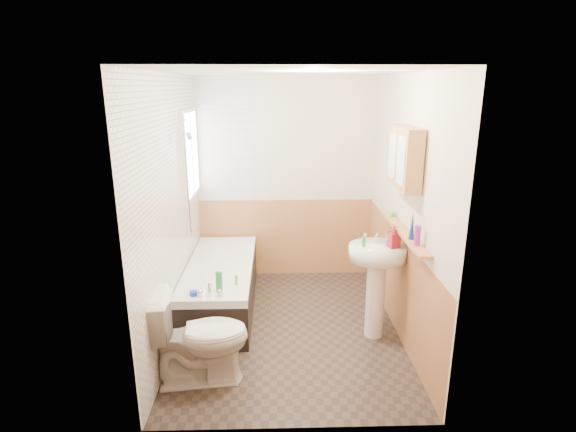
# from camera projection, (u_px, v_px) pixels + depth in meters

# --- Properties ---
(floor) EXTENTS (2.80, 2.80, 0.00)m
(floor) POSITION_uv_depth(u_px,v_px,m) (288.00, 328.00, 4.59)
(floor) COLOR #2D241F
(floor) RESTS_ON ground
(ceiling) EXTENTS (2.80, 2.80, 0.00)m
(ceiling) POSITION_uv_depth(u_px,v_px,m) (288.00, 72.00, 3.90)
(ceiling) COLOR white
(ceiling) RESTS_ON ground
(wall_back) EXTENTS (2.20, 0.02, 2.50)m
(wall_back) POSITION_uv_depth(u_px,v_px,m) (285.00, 180.00, 5.60)
(wall_back) COLOR beige
(wall_back) RESTS_ON ground
(wall_front) EXTENTS (2.20, 0.02, 2.50)m
(wall_front) POSITION_uv_depth(u_px,v_px,m) (295.00, 269.00, 2.89)
(wall_front) COLOR beige
(wall_front) RESTS_ON ground
(wall_left) EXTENTS (0.02, 2.80, 2.50)m
(wall_left) POSITION_uv_depth(u_px,v_px,m) (171.00, 211.00, 4.21)
(wall_left) COLOR beige
(wall_left) RESTS_ON ground
(wall_right) EXTENTS (0.02, 2.80, 2.50)m
(wall_right) POSITION_uv_depth(u_px,v_px,m) (405.00, 209.00, 4.28)
(wall_right) COLOR beige
(wall_right) RESTS_ON ground
(wainscot_right) EXTENTS (0.01, 2.80, 1.00)m
(wainscot_right) POSITION_uv_depth(u_px,v_px,m) (397.00, 282.00, 4.48)
(wainscot_right) COLOR #BE7F4E
(wainscot_right) RESTS_ON wall_right
(wainscot_front) EXTENTS (2.20, 0.01, 1.00)m
(wainscot_front) POSITION_uv_depth(u_px,v_px,m) (294.00, 367.00, 3.12)
(wainscot_front) COLOR #BE7F4E
(wainscot_front) RESTS_ON wall_front
(wainscot_back) EXTENTS (2.20, 0.01, 1.00)m
(wainscot_back) POSITION_uv_depth(u_px,v_px,m) (285.00, 238.00, 5.79)
(wainscot_back) COLOR #BE7F4E
(wainscot_back) RESTS_ON wall_back
(tile_cladding_left) EXTENTS (0.01, 2.80, 2.50)m
(tile_cladding_left) POSITION_uv_depth(u_px,v_px,m) (173.00, 211.00, 4.21)
(tile_cladding_left) COLOR white
(tile_cladding_left) RESTS_ON wall_left
(tile_return_back) EXTENTS (0.75, 0.01, 1.50)m
(tile_return_back) POSITION_uv_depth(u_px,v_px,m) (225.00, 140.00, 5.42)
(tile_return_back) COLOR white
(tile_return_back) RESTS_ON wall_back
(window) EXTENTS (0.03, 0.79, 0.99)m
(window) POSITION_uv_depth(u_px,v_px,m) (191.00, 154.00, 5.02)
(window) COLOR white
(window) RESTS_ON wall_left
(bathtub) EXTENTS (0.70, 1.78, 0.67)m
(bathtub) POSITION_uv_depth(u_px,v_px,m) (221.00, 285.00, 4.94)
(bathtub) COLOR black
(bathtub) RESTS_ON floor
(shower_riser) EXTENTS (0.11, 0.09, 1.29)m
(shower_riser) POSITION_uv_depth(u_px,v_px,m) (187.00, 167.00, 4.67)
(shower_riser) COLOR silver
(shower_riser) RESTS_ON wall_left
(toilet) EXTENTS (0.87, 0.55, 0.80)m
(toilet) POSITION_uv_depth(u_px,v_px,m) (199.00, 337.00, 3.68)
(toilet) COLOR white
(toilet) RESTS_ON floor
(sink) EXTENTS (0.55, 0.45, 1.06)m
(sink) POSITION_uv_depth(u_px,v_px,m) (377.00, 272.00, 4.28)
(sink) COLOR white
(sink) RESTS_ON floor
(pine_shelf) EXTENTS (0.10, 1.37, 0.03)m
(pine_shelf) POSITION_uv_depth(u_px,v_px,m) (402.00, 231.00, 4.12)
(pine_shelf) COLOR #BE7F4E
(pine_shelf) RESTS_ON wall_right
(medicine_cabinet) EXTENTS (0.15, 0.60, 0.54)m
(medicine_cabinet) POSITION_uv_depth(u_px,v_px,m) (405.00, 158.00, 3.92)
(medicine_cabinet) COLOR #BE7F4E
(medicine_cabinet) RESTS_ON wall_right
(foam_can) EXTENTS (0.06, 0.06, 0.17)m
(foam_can) POSITION_uv_depth(u_px,v_px,m) (417.00, 236.00, 3.68)
(foam_can) COLOR purple
(foam_can) RESTS_ON pine_shelf
(green_bottle) EXTENTS (0.06, 0.06, 0.25)m
(green_bottle) POSITION_uv_depth(u_px,v_px,m) (412.00, 225.00, 3.81)
(green_bottle) COLOR navy
(green_bottle) RESTS_ON pine_shelf
(black_jar) EXTENTS (0.09, 0.09, 0.05)m
(black_jar) POSITION_uv_depth(u_px,v_px,m) (391.00, 214.00, 4.52)
(black_jar) COLOR #59C647
(black_jar) RESTS_ON pine_shelf
(soap_bottle) EXTENTS (0.15, 0.23, 0.10)m
(soap_bottle) POSITION_uv_depth(u_px,v_px,m) (394.00, 242.00, 4.14)
(soap_bottle) COLOR maroon
(soap_bottle) RESTS_ON sink
(clear_bottle) EXTENTS (0.04, 0.04, 0.10)m
(clear_bottle) POSITION_uv_depth(u_px,v_px,m) (364.00, 242.00, 4.15)
(clear_bottle) COLOR #388447
(clear_bottle) RESTS_ON sink
(blue_gel) EXTENTS (0.06, 0.05, 0.20)m
(blue_gel) POSITION_uv_depth(u_px,v_px,m) (219.00, 281.00, 4.19)
(blue_gel) COLOR #388447
(blue_gel) RESTS_ON bathtub
(cream_jar) EXTENTS (0.08, 0.08, 0.04)m
(cream_jar) POSITION_uv_depth(u_px,v_px,m) (193.00, 293.00, 4.12)
(cream_jar) COLOR #19339E
(cream_jar) RESTS_ON bathtub
(orange_bottle) EXTENTS (0.03, 0.03, 0.10)m
(orange_bottle) POSITION_uv_depth(u_px,v_px,m) (236.00, 280.00, 4.34)
(orange_bottle) COLOR #59C647
(orange_bottle) RESTS_ON bathtub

